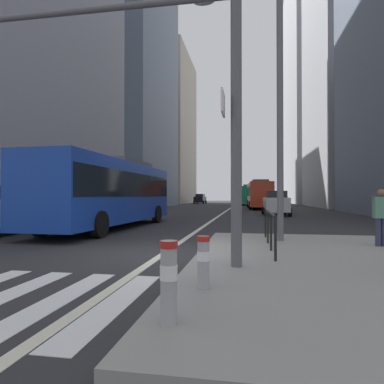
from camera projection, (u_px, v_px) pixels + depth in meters
The scene contains 18 objects.
ground_plane at pixel (222, 214), 28.46m from camera, with size 160.00×160.00×0.00m, color #28282B.
crosswalk_stripes at pixel (31, 298), 4.97m from camera, with size 6.75×3.20×0.01m.
lane_centre_line at pixel (229, 209), 38.32m from camera, with size 0.20×80.00×0.01m, color beige.
office_tower_left_mid at pixel (120, 68), 47.89m from camera, with size 13.02×19.01×40.31m, color slate.
office_tower_left_far at pixel (163, 130), 72.09m from camera, with size 11.57×19.38×31.79m, color gray.
office_tower_right_mid at pixel (354, 28), 46.63m from camera, with size 11.32×18.85×50.40m, color #9E9EA3.
office_tower_right_far at pixel (318, 88), 71.23m from camera, with size 11.89×23.51×49.72m, color #9E9EA3.
city_bus_blue_oncoming at pixel (111, 190), 15.81m from camera, with size 2.91×11.03×3.40m.
city_bus_red_receding at pixel (259, 194), 40.48m from camera, with size 2.95×11.85×3.40m.
city_bus_red_distant at pixel (249, 194), 56.77m from camera, with size 2.76×11.29×3.40m.
car_oncoming_mid at pixel (200, 199), 64.75m from camera, with size 2.20×4.22×1.94m.
car_receding_near at pixel (276, 203), 26.33m from camera, with size 2.09×4.07×1.94m.
traffic_signal_gantry at pixel (125, 72), 6.96m from camera, with size 6.86×0.65×6.00m.
street_lamp_post at pixel (280, 77), 10.38m from camera, with size 5.50×0.32×8.00m.
bollard_front at pixel (169, 278), 3.59m from camera, with size 0.20×0.20×0.91m.
bollard_left at pixel (203, 259), 4.97m from camera, with size 0.20×0.20×0.79m.
pedestrian_railing at pixel (269, 220), 9.11m from camera, with size 0.06×4.20×0.98m.
pedestrian_walking at pixel (381, 215), 9.17m from camera, with size 0.39×0.25×1.59m.
Camera 1 is at (2.23, -8.51, 1.54)m, focal length 30.97 mm.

